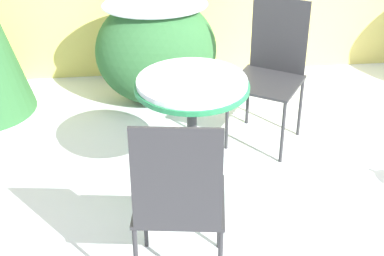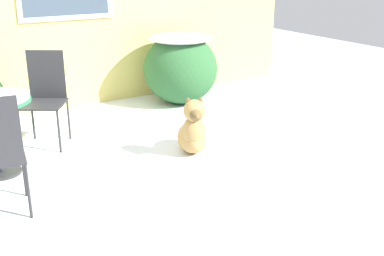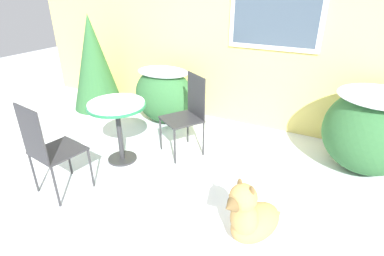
# 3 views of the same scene
# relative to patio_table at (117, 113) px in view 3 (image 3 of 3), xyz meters

# --- Properties ---
(ground_plane) EXTENTS (16.00, 16.00, 0.00)m
(ground_plane) POSITION_rel_patio_table_xyz_m (0.89, -0.38, -0.65)
(ground_plane) COLOR silver
(house_wall) EXTENTS (8.00, 0.10, 2.64)m
(house_wall) POSITION_rel_patio_table_xyz_m (0.91, 1.82, 0.70)
(house_wall) COLOR #E5D16B
(house_wall) RESTS_ON ground_plane
(shrub_left) EXTENTS (0.97, 0.69, 0.89)m
(shrub_left) POSITION_rel_patio_table_xyz_m (-0.15, 1.24, -0.17)
(shrub_left) COLOR #2D6033
(shrub_left) RESTS_ON ground_plane
(shrub_middle) EXTENTS (1.04, 1.04, 0.99)m
(shrub_middle) POSITION_rel_patio_table_xyz_m (2.70, 1.19, -0.12)
(shrub_middle) COLOR #2D6033
(shrub_middle) RESTS_ON ground_plane
(evergreen_bush) EXTENTS (0.86, 0.86, 1.61)m
(evergreen_bush) POSITION_rel_patio_table_xyz_m (-1.57, 1.26, 0.16)
(evergreen_bush) COLOR #2D6033
(evergreen_bush) RESTS_ON ground_plane
(patio_table) EXTENTS (0.69, 0.69, 0.78)m
(patio_table) POSITION_rel_patio_table_xyz_m (0.00, 0.00, 0.00)
(patio_table) COLOR #2D2D30
(patio_table) RESTS_ON ground_plane
(patio_chair_near_table) EXTENTS (0.62, 0.62, 1.03)m
(patio_chair_near_table) POSITION_rel_patio_table_xyz_m (0.63, 0.59, -0.09)
(patio_chair_near_table) COLOR #2D2D30
(patio_chair_near_table) RESTS_ON ground_plane
(patio_chair_far_side) EXTENTS (0.51, 0.51, 1.03)m
(patio_chair_far_side) POSITION_rel_patio_table_xyz_m (-0.16, -0.86, -0.09)
(patio_chair_far_side) COLOR #2D2D30
(patio_chair_far_side) RESTS_ON ground_plane
(dog) EXTENTS (0.50, 0.72, 0.65)m
(dog) POSITION_rel_patio_table_xyz_m (1.85, -0.52, -0.41)
(dog) COLOR tan
(dog) RESTS_ON ground_plane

